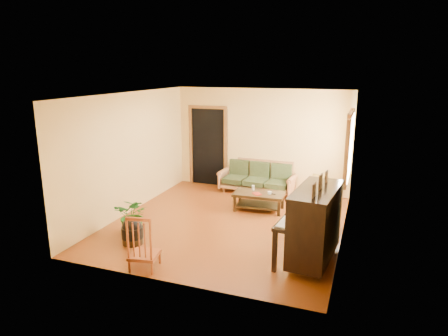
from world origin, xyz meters
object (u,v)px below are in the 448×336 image
at_px(footstool, 132,234).
at_px(red_chair, 144,241).
at_px(coffee_table, 259,201).
at_px(ceramic_crock, 328,193).
at_px(piano, 315,226).
at_px(sofa, 257,177).
at_px(armchair, 314,211).
at_px(potted_plant, 134,215).

xyz_separation_m(footstool, red_chair, (0.68, -0.71, 0.27)).
bearing_deg(coffee_table, red_chair, -107.22).
relative_size(red_chair, ceramic_crock, 3.40).
xyz_separation_m(piano, footstool, (-3.16, -0.44, -0.44)).
bearing_deg(piano, coffee_table, 131.61).
distance_m(footstool, red_chair, 1.02).
distance_m(sofa, armchair, 2.56).
xyz_separation_m(coffee_table, potted_plant, (-1.90, -2.08, 0.16)).
bearing_deg(armchair, sofa, 140.89).
bearing_deg(coffee_table, potted_plant, -132.41).
bearing_deg(red_chair, coffee_table, 62.30).
bearing_deg(armchair, footstool, -139.65).
bearing_deg(red_chair, armchair, 36.77).
bearing_deg(coffee_table, footstool, -123.93).
distance_m(armchair, piano, 1.36).
xyz_separation_m(piano, ceramic_crock, (-0.13, 3.40, -0.49)).
relative_size(armchair, piano, 0.55).
distance_m(sofa, piano, 3.76).
height_order(piano, potted_plant, piano).
relative_size(coffee_table, piano, 0.78).
relative_size(armchair, potted_plant, 1.06).
height_order(footstool, red_chair, red_chair).
distance_m(sofa, coffee_table, 1.28).
bearing_deg(ceramic_crock, footstool, -128.34).
relative_size(footstool, red_chair, 0.43).
bearing_deg(sofa, coffee_table, -68.92).
height_order(armchair, potted_plant, armchair).
distance_m(piano, red_chair, 2.74).
bearing_deg(footstool, potted_plant, 119.00).
bearing_deg(potted_plant, coffee_table, 47.59).
distance_m(piano, potted_plant, 3.39).
bearing_deg(piano, sofa, 125.65).
xyz_separation_m(coffee_table, red_chair, (-0.99, -3.20, 0.26)).
height_order(footstool, ceramic_crock, footstool).
relative_size(coffee_table, red_chair, 1.21).
relative_size(piano, potted_plant, 1.93).
bearing_deg(coffee_table, piano, -54.06).
xyz_separation_m(armchair, footstool, (-2.97, -1.76, -0.20)).
height_order(coffee_table, piano, piano).
distance_m(red_chair, potted_plant, 1.44).
bearing_deg(red_chair, footstool, 123.23).
bearing_deg(sofa, footstool, -106.06).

